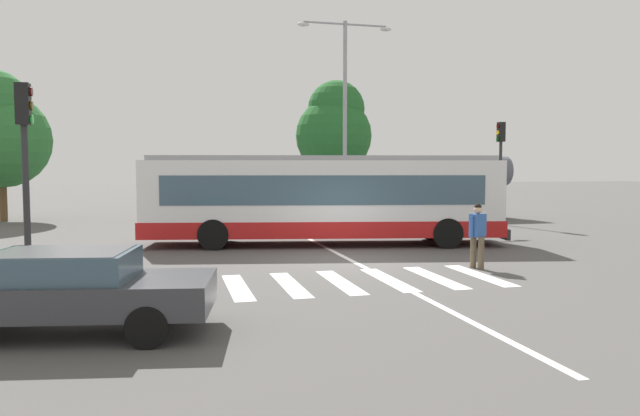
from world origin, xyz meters
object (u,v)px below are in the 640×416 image
at_px(parked_car_charcoal, 194,207).
at_px(bus_stop_shelter, 474,172).
at_px(parked_car_teal, 250,205).
at_px(traffic_light_near_corner, 25,151).
at_px(twin_arm_street_lamp, 345,100).
at_px(traffic_light_far_corner, 500,156).
at_px(parked_car_blue, 306,205).
at_px(pedestrian_crossing_street, 477,232).
at_px(foreground_sedan, 67,287).
at_px(parked_car_white, 355,204).
at_px(background_tree_right, 334,128).
at_px(city_transit_bus, 323,199).

relative_size(parked_car_charcoal, bus_stop_shelter, 1.21).
bearing_deg(parked_car_teal, traffic_light_near_corner, -114.07).
bearing_deg(traffic_light_near_corner, twin_arm_street_lamp, 51.29).
bearing_deg(traffic_light_far_corner, parked_car_charcoal, 161.97).
bearing_deg(parked_car_blue, traffic_light_far_corner, -28.79).
bearing_deg(twin_arm_street_lamp, parked_car_charcoal, 175.90).
height_order(pedestrian_crossing_street, bus_stop_shelter, bus_stop_shelter).
xyz_separation_m(foreground_sedan, parked_car_white, (10.93, 19.34, 0.00)).
bearing_deg(bus_stop_shelter, twin_arm_street_lamp, 176.59).
distance_m(traffic_light_far_corner, background_tree_right, 12.58).
bearing_deg(parked_car_white, background_tree_right, 83.45).
relative_size(pedestrian_crossing_street, twin_arm_street_lamp, 0.17).
xyz_separation_m(traffic_light_near_corner, bus_stop_shelter, (18.50, 14.05, -0.61)).
bearing_deg(background_tree_right, traffic_light_far_corner, -67.35).
relative_size(parked_car_teal, traffic_light_near_corner, 1.01).
bearing_deg(foreground_sedan, parked_car_blue, 66.59).
bearing_deg(traffic_light_near_corner, foreground_sedan, -70.83).
xyz_separation_m(city_transit_bus, parked_car_teal, (-1.18, 10.00, -0.82)).
relative_size(foreground_sedan, background_tree_right, 0.59).
distance_m(city_transit_bus, bus_stop_shelter, 13.37).
height_order(foreground_sedan, background_tree_right, background_tree_right).
bearing_deg(parked_car_charcoal, parked_car_white, 1.54).
relative_size(traffic_light_near_corner, traffic_light_far_corner, 0.95).
bearing_deg(parked_car_white, twin_arm_street_lamp, -136.14).
distance_m(parked_car_teal, bus_stop_shelter, 11.75).
xyz_separation_m(traffic_light_near_corner, twin_arm_street_lamp, (11.59, 14.46, 3.00)).
bearing_deg(pedestrian_crossing_street, twin_arm_street_lamp, 87.26).
relative_size(traffic_light_far_corner, bus_stop_shelter, 1.26).
height_order(foreground_sedan, parked_car_blue, same).
relative_size(traffic_light_far_corner, background_tree_right, 0.59).
xyz_separation_m(city_transit_bus, background_tree_right, (4.99, 16.37, 3.55)).
bearing_deg(parked_car_blue, twin_arm_street_lamp, -16.90).
distance_m(parked_car_blue, twin_arm_street_lamp, 5.61).
bearing_deg(twin_arm_street_lamp, traffic_light_near_corner, -128.71).
xyz_separation_m(pedestrian_crossing_street, parked_car_blue, (-1.16, 15.15, -0.20)).
relative_size(pedestrian_crossing_street, background_tree_right, 0.21).
xyz_separation_m(parked_car_white, traffic_light_far_corner, (5.56, -4.69, 2.42)).
bearing_deg(traffic_light_far_corner, foreground_sedan, -138.39).
bearing_deg(background_tree_right, parked_car_charcoal, -141.99).
bearing_deg(twin_arm_street_lamp, background_tree_right, 78.30).
distance_m(foreground_sedan, traffic_light_far_corner, 22.19).
xyz_separation_m(traffic_light_far_corner, bus_stop_shelter, (0.57, 3.53, -0.77)).
height_order(city_transit_bus, twin_arm_street_lamp, twin_arm_street_lamp).
distance_m(city_transit_bus, parked_car_white, 10.51).
xyz_separation_m(parked_car_blue, background_tree_right, (3.42, 6.96, 4.37)).
bearing_deg(background_tree_right, parked_car_white, -96.55).
distance_m(pedestrian_crossing_street, parked_car_teal, 16.22).
xyz_separation_m(parked_car_blue, traffic_light_near_corner, (-9.73, -15.03, 2.26)).
height_order(city_transit_bus, bus_stop_shelter, bus_stop_shelter).
bearing_deg(foreground_sedan, background_tree_right, 65.85).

